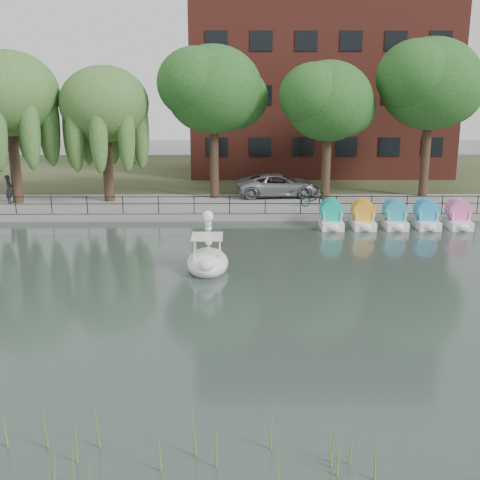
{
  "coord_description": "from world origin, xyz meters",
  "views": [
    {
      "loc": [
        0.28,
        -19.88,
        7.67
      ],
      "look_at": [
        0.5,
        4.0,
        1.3
      ],
      "focal_mm": 45.0,
      "sensor_mm": 36.0,
      "label": 1
    }
  ],
  "objects_px": {
    "pedestrian": "(9,187)",
    "swan_boat": "(208,258)",
    "minivan": "(278,183)",
    "bicycle": "(315,198)"
  },
  "relations": [
    {
      "from": "bicycle",
      "to": "pedestrian",
      "type": "height_order",
      "value": "pedestrian"
    },
    {
      "from": "swan_boat",
      "to": "pedestrian",
      "type": "bearing_deg",
      "value": 135.63
    },
    {
      "from": "minivan",
      "to": "swan_boat",
      "type": "distance_m",
      "value": 14.75
    },
    {
      "from": "pedestrian",
      "to": "swan_boat",
      "type": "height_order",
      "value": "pedestrian"
    },
    {
      "from": "bicycle",
      "to": "swan_boat",
      "type": "bearing_deg",
      "value": 136.87
    },
    {
      "from": "minivan",
      "to": "pedestrian",
      "type": "relative_size",
      "value": 3.06
    },
    {
      "from": "pedestrian",
      "to": "swan_boat",
      "type": "xyz_separation_m",
      "value": [
        12.56,
        -12.14,
        -0.88
      ]
    },
    {
      "from": "minivan",
      "to": "pedestrian",
      "type": "xyz_separation_m",
      "value": [
        -16.49,
        -2.06,
        0.15
      ]
    },
    {
      "from": "minivan",
      "to": "swan_boat",
      "type": "xyz_separation_m",
      "value": [
        -3.93,
        -14.2,
        -0.73
      ]
    },
    {
      "from": "pedestrian",
      "to": "swan_boat",
      "type": "distance_m",
      "value": 17.49
    }
  ]
}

